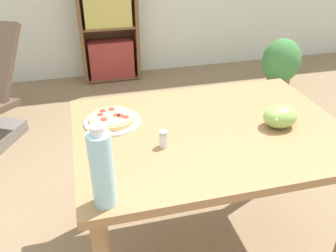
% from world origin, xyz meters
% --- Properties ---
extents(ground_plane, '(14.00, 14.00, 0.00)m').
position_xyz_m(ground_plane, '(0.00, 0.00, 0.00)').
color(ground_plane, '#897051').
extents(dining_table, '(1.16, 0.85, 0.76)m').
position_xyz_m(dining_table, '(0.11, -0.07, 0.65)').
color(dining_table, '#A37549').
rests_on(dining_table, ground_plane).
extents(pizza_on_plate, '(0.25, 0.25, 0.04)m').
position_xyz_m(pizza_on_plate, '(-0.29, 0.09, 0.78)').
color(pizza_on_plate, white).
rests_on(pizza_on_plate, dining_table).
extents(grape_bunch, '(0.15, 0.12, 0.10)m').
position_xyz_m(grape_bunch, '(0.41, -0.13, 0.81)').
color(grape_bunch, '#93BC5B').
rests_on(grape_bunch, dining_table).
extents(drink_bottle, '(0.07, 0.07, 0.28)m').
position_xyz_m(drink_bottle, '(-0.37, -0.42, 0.89)').
color(drink_bottle, '#A3DBEA').
rests_on(drink_bottle, dining_table).
extents(salt_shaker, '(0.04, 0.04, 0.07)m').
position_xyz_m(salt_shaker, '(-0.12, -0.16, 0.80)').
color(salt_shaker, white).
rests_on(salt_shaker, dining_table).
extents(bookshelf, '(0.61, 0.27, 1.70)m').
position_xyz_m(bookshelf, '(-0.06, 2.46, 0.81)').
color(bookshelf, brown).
rests_on(bookshelf, ground_plane).
extents(potted_plant_floor, '(0.39, 0.33, 0.55)m').
position_xyz_m(potted_plant_floor, '(1.54, 1.67, 0.30)').
color(potted_plant_floor, '#8E5B42').
rests_on(potted_plant_floor, ground_plane).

